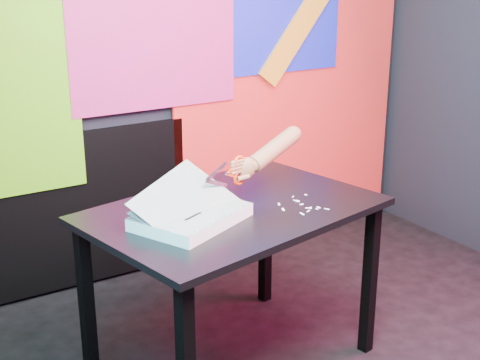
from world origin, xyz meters
TOP-DOWN VIEW (x-y plane):
  - room at (0.00, 0.00)m, footprint 3.01×3.01m
  - backdrop at (0.06, 1.46)m, footprint 2.88×0.05m
  - work_table at (-0.41, 0.40)m, footprint 1.30×0.99m
  - printout_stack at (-0.63, 0.34)m, footprint 0.51×0.45m
  - scissors at (-0.37, 0.44)m, footprint 0.22×0.06m
  - hand_forearm at (-0.17, 0.49)m, footprint 0.41×0.14m
  - paper_clippings at (-0.16, 0.26)m, footprint 0.20×0.21m

SIDE VIEW (x-z plane):
  - work_table at x=-0.41m, z-range 0.28..1.03m
  - paper_clippings at x=-0.16m, z-range 0.75..0.75m
  - printout_stack at x=-0.63m, z-range 0.67..0.89m
  - scissors at x=-0.37m, z-range 0.82..0.95m
  - hand_forearm at x=-0.17m, z-range 0.84..1.02m
  - backdrop at x=0.06m, z-range -0.08..2.00m
  - room at x=0.00m, z-range 0.00..2.71m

